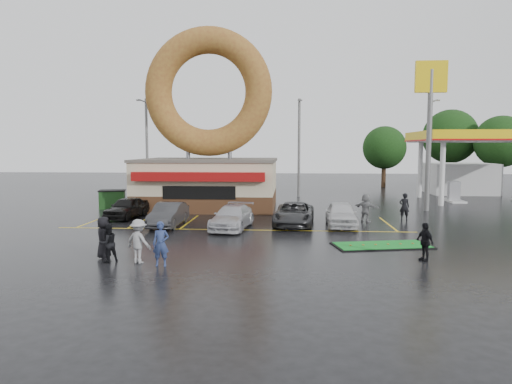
# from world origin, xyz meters

# --- Properties ---
(ground) EXTENTS (120.00, 120.00, 0.00)m
(ground) POSITION_xyz_m (0.00, 0.00, 0.00)
(ground) COLOR black
(ground) RESTS_ON ground
(donut_shop) EXTENTS (10.20, 8.70, 13.50)m
(donut_shop) POSITION_xyz_m (-3.00, 12.97, 4.46)
(donut_shop) COLOR #472B19
(donut_shop) RESTS_ON ground
(gas_station) EXTENTS (12.30, 13.65, 5.90)m
(gas_station) POSITION_xyz_m (20.00, 20.94, 3.70)
(gas_station) COLOR silver
(gas_station) RESTS_ON ground
(shell_sign) EXTENTS (2.20, 0.36, 10.60)m
(shell_sign) POSITION_xyz_m (13.00, 12.00, 7.38)
(shell_sign) COLOR slate
(shell_sign) RESTS_ON ground
(streetlight_left) EXTENTS (0.40, 2.21, 9.00)m
(streetlight_left) POSITION_xyz_m (-10.00, 19.92, 4.78)
(streetlight_left) COLOR slate
(streetlight_left) RESTS_ON ground
(streetlight_mid) EXTENTS (0.40, 2.21, 9.00)m
(streetlight_mid) POSITION_xyz_m (4.00, 20.92, 4.78)
(streetlight_mid) COLOR slate
(streetlight_mid) RESTS_ON ground
(streetlight_right) EXTENTS (0.40, 2.21, 9.00)m
(streetlight_right) POSITION_xyz_m (16.00, 21.92, 4.78)
(streetlight_right) COLOR slate
(streetlight_right) RESTS_ON ground
(tree_far_a) EXTENTS (5.60, 5.60, 8.00)m
(tree_far_a) POSITION_xyz_m (26.00, 30.00, 5.18)
(tree_far_a) COLOR #332114
(tree_far_a) RESTS_ON ground
(tree_far_c) EXTENTS (6.30, 6.30, 9.00)m
(tree_far_c) POSITION_xyz_m (22.00, 34.00, 5.84)
(tree_far_c) COLOR #332114
(tree_far_c) RESTS_ON ground
(tree_far_d) EXTENTS (4.90, 4.90, 7.00)m
(tree_far_d) POSITION_xyz_m (14.00, 32.00, 4.53)
(tree_far_d) COLOR #332114
(tree_far_d) RESTS_ON ground
(car_black) EXTENTS (2.12, 4.20, 1.37)m
(car_black) POSITION_xyz_m (-7.33, 7.06, 0.69)
(car_black) COLOR black
(car_black) RESTS_ON ground
(car_dgrey) EXTENTS (1.56, 4.19, 1.37)m
(car_dgrey) POSITION_xyz_m (-3.85, 4.23, 0.68)
(car_dgrey) COLOR #2F2F31
(car_dgrey) RESTS_ON ground
(car_silver) EXTENTS (2.41, 4.73, 1.31)m
(car_silver) POSITION_xyz_m (-0.09, 3.77, 0.66)
(car_silver) COLOR #B9B8BE
(car_silver) RESTS_ON ground
(car_grey) EXTENTS (2.60, 4.98, 1.34)m
(car_grey) POSITION_xyz_m (3.39, 5.21, 0.67)
(car_grey) COLOR #2F3032
(car_grey) RESTS_ON ground
(car_white) EXTENTS (1.81, 4.24, 1.43)m
(car_white) POSITION_xyz_m (6.10, 4.96, 0.71)
(car_white) COLOR silver
(car_white) RESTS_ON ground
(person_blue) EXTENTS (0.66, 0.46, 1.73)m
(person_blue) POSITION_xyz_m (-1.81, -4.50, 0.86)
(person_blue) COLOR navy
(person_blue) RESTS_ON ground
(person_blackjkt) EXTENTS (0.94, 0.93, 1.53)m
(person_blackjkt) POSITION_xyz_m (-4.06, -4.07, 0.77)
(person_blackjkt) COLOR black
(person_blackjkt) RESTS_ON ground
(person_hoodie) EXTENTS (1.29, 1.04, 1.74)m
(person_hoodie) POSITION_xyz_m (-2.81, -4.11, 0.87)
(person_hoodie) COLOR gray
(person_hoodie) RESTS_ON ground
(person_bystander) EXTENTS (0.84, 1.00, 1.74)m
(person_bystander) POSITION_xyz_m (-4.48, -3.52, 0.87)
(person_bystander) COLOR black
(person_bystander) RESTS_ON ground
(person_cameraman) EXTENTS (0.71, 0.99, 1.55)m
(person_cameraman) POSITION_xyz_m (8.54, -2.92, 0.78)
(person_cameraman) COLOR black
(person_cameraman) RESTS_ON ground
(person_walker_near) EXTENTS (1.56, 1.42, 1.74)m
(person_walker_near) POSITION_xyz_m (7.79, 6.70, 0.87)
(person_walker_near) COLOR gray
(person_walker_near) RESTS_ON ground
(person_walker_far) EXTENTS (0.64, 0.44, 1.71)m
(person_walker_far) POSITION_xyz_m (10.31, 7.51, 0.86)
(person_walker_far) COLOR black
(person_walker_far) RESTS_ON ground
(dumpster) EXTENTS (2.05, 1.62, 1.30)m
(dumpster) POSITION_xyz_m (-10.12, 11.70, 0.65)
(dumpster) COLOR #1A4119
(dumpster) RESTS_ON ground
(putting_green) EXTENTS (4.73, 2.79, 0.55)m
(putting_green) POSITION_xyz_m (7.39, -0.29, 0.04)
(putting_green) COLOR black
(putting_green) RESTS_ON ground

